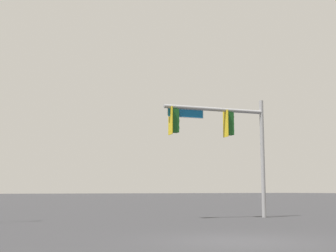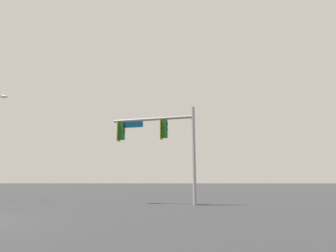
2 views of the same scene
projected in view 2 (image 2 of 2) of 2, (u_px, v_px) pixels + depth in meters
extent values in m
cylinder|color=gray|center=(194.00, 154.00, 15.40)|extent=(0.20, 0.20, 5.78)
cylinder|color=gray|center=(152.00, 119.00, 16.51)|extent=(5.14, 1.13, 0.18)
cube|color=gold|center=(161.00, 129.00, 16.23)|extent=(0.12, 0.52, 1.30)
cube|color=#144719|center=(164.00, 129.00, 16.18)|extent=(0.41, 0.38, 1.10)
cylinder|color=#144719|center=(164.00, 119.00, 16.31)|extent=(0.04, 0.04, 0.12)
cylinder|color=#340503|center=(167.00, 124.00, 16.20)|extent=(0.07, 0.22, 0.22)
cylinder|color=#392D05|center=(167.00, 129.00, 16.13)|extent=(0.07, 0.22, 0.22)
cylinder|color=green|center=(167.00, 134.00, 16.06)|extent=(0.07, 0.22, 0.22)
cube|color=gold|center=(119.00, 131.00, 16.92)|extent=(0.12, 0.52, 1.30)
cube|color=#144719|center=(121.00, 131.00, 16.88)|extent=(0.41, 0.38, 1.10)
cylinder|color=#144719|center=(122.00, 122.00, 17.00)|extent=(0.04, 0.04, 0.12)
cylinder|color=#340503|center=(125.00, 126.00, 16.90)|extent=(0.07, 0.22, 0.22)
cylinder|color=#392D05|center=(124.00, 131.00, 16.83)|extent=(0.07, 0.22, 0.22)
cylinder|color=green|center=(124.00, 136.00, 16.76)|extent=(0.07, 0.22, 0.22)
cube|color=#0A4C7F|center=(130.00, 125.00, 16.82)|extent=(1.75, 0.36, 0.36)
cube|color=white|center=(130.00, 125.00, 16.82)|extent=(1.81, 0.36, 0.42)
ellipsoid|color=silver|center=(4.00, 97.00, 19.58)|extent=(0.56, 0.28, 0.20)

